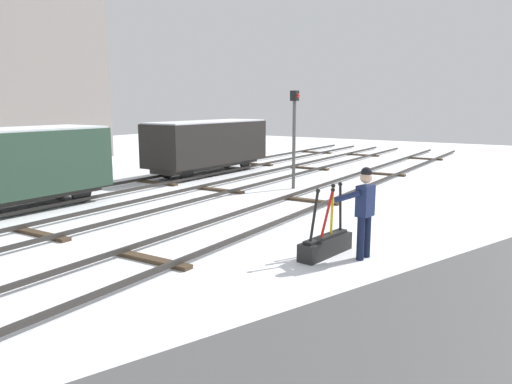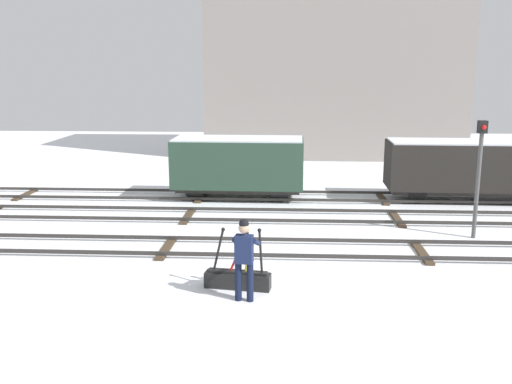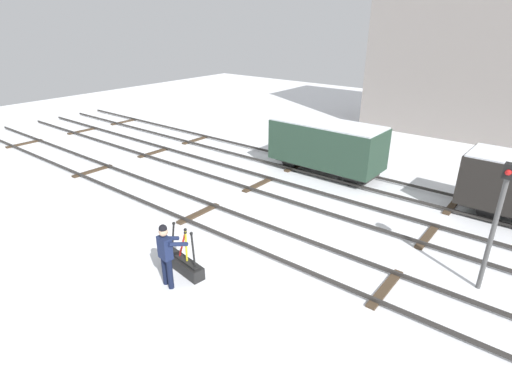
{
  "view_description": "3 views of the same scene",
  "coord_description": "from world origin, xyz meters",
  "px_view_note": "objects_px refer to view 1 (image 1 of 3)",
  "views": [
    {
      "loc": [
        -10.27,
        -6.75,
        3.07
      ],
      "look_at": [
        0.36,
        0.02,
        0.79
      ],
      "focal_mm": 34.74,
      "sensor_mm": 36.0,
      "label": 1
    },
    {
      "loc": [
        -0.21,
        -15.05,
        4.95
      ],
      "look_at": [
        -1.16,
        2.67,
        1.1
      ],
      "focal_mm": 40.0,
      "sensor_mm": 36.0,
      "label": 2
    },
    {
      "loc": [
        6.25,
        -8.88,
        6.6
      ],
      "look_at": [
        -1.79,
        1.18,
        0.97
      ],
      "focal_mm": 28.13,
      "sensor_mm": 36.0,
      "label": 3
    }
  ],
  "objects_px": {
    "signal_post": "(294,129)",
    "freight_car_far_end": "(19,163)",
    "freight_car_back_track": "(208,143)",
    "rail_worker": "(364,207)",
    "switch_lever_frame": "(326,243)"
  },
  "relations": [
    {
      "from": "signal_post",
      "to": "freight_car_far_end",
      "type": "xyz_separation_m",
      "value": [
        -7.45,
        4.93,
        -0.8
      ]
    },
    {
      "from": "signal_post",
      "to": "freight_car_far_end",
      "type": "bearing_deg",
      "value": 146.5
    },
    {
      "from": "signal_post",
      "to": "freight_car_back_track",
      "type": "xyz_separation_m",
      "value": [
        1.33,
        4.93,
        -0.83
      ]
    },
    {
      "from": "signal_post",
      "to": "rail_worker",
      "type": "bearing_deg",
      "value": -142.2
    },
    {
      "from": "signal_post",
      "to": "freight_car_far_end",
      "type": "height_order",
      "value": "signal_post"
    },
    {
      "from": "signal_post",
      "to": "switch_lever_frame",
      "type": "bearing_deg",
      "value": -147.06
    },
    {
      "from": "rail_worker",
      "to": "freight_car_back_track",
      "type": "bearing_deg",
      "value": 59.73
    },
    {
      "from": "rail_worker",
      "to": "signal_post",
      "type": "bearing_deg",
      "value": 45.66
    },
    {
      "from": "switch_lever_frame",
      "to": "rail_worker",
      "type": "relative_size",
      "value": 0.84
    },
    {
      "from": "freight_car_back_track",
      "to": "freight_car_far_end",
      "type": "bearing_deg",
      "value": -178.49
    },
    {
      "from": "freight_car_back_track",
      "to": "switch_lever_frame",
      "type": "bearing_deg",
      "value": -129.38
    },
    {
      "from": "switch_lever_frame",
      "to": "signal_post",
      "type": "height_order",
      "value": "signal_post"
    },
    {
      "from": "switch_lever_frame",
      "to": "signal_post",
      "type": "relative_size",
      "value": 0.45
    },
    {
      "from": "signal_post",
      "to": "freight_car_back_track",
      "type": "distance_m",
      "value": 5.18
    },
    {
      "from": "rail_worker",
      "to": "freight_car_far_end",
      "type": "relative_size",
      "value": 0.37
    }
  ]
}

